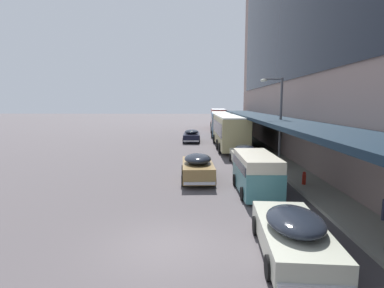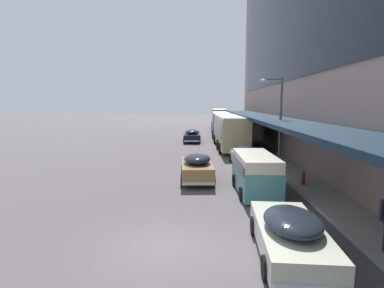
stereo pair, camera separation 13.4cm
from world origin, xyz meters
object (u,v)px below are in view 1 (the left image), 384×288
at_px(sedan_trailing_mid, 244,155).
at_px(fire_hydrant, 304,178).
at_px(sedan_second_near, 198,167).
at_px(transit_bus_kerbside_rear, 221,122).
at_px(sedan_far_back, 293,233).
at_px(transit_bus_kerbside_front, 218,117).
at_px(sedan_trailing_near, 192,136).
at_px(vw_van, 256,171).
at_px(transit_bus_kerbside_far, 229,130).
at_px(street_lamp, 278,115).

xyz_separation_m(sedan_trailing_mid, fire_hydrant, (2.38, -5.63, -0.25)).
height_order(sedan_second_near, fire_hydrant, sedan_second_near).
height_order(sedan_second_near, sedan_trailing_mid, sedan_second_near).
distance_m(transit_bus_kerbside_rear, sedan_far_back, 33.13).
relative_size(sedan_second_near, sedan_trailing_mid, 0.97).
distance_m(transit_bus_kerbside_front, transit_bus_kerbside_rear, 12.47).
xyz_separation_m(sedan_second_near, sedan_trailing_near, (-0.83, 17.59, -0.05)).
bearing_deg(sedan_trailing_mid, sedan_trailing_near, 107.59).
bearing_deg(sedan_second_near, vw_van, -36.84).
bearing_deg(sedan_far_back, transit_bus_kerbside_far, 89.50).
xyz_separation_m(transit_bus_kerbside_far, vw_van, (-0.10, -14.91, -0.77)).
relative_size(transit_bus_kerbside_rear, fire_hydrant, 14.71).
xyz_separation_m(sedan_trailing_mid, street_lamp, (2.01, -1.14, 2.96)).
bearing_deg(sedan_trailing_mid, transit_bus_kerbside_front, 89.83).
distance_m(sedan_far_back, street_lamp, 12.52).
relative_size(transit_bus_kerbside_rear, vw_van, 2.24).
height_order(transit_bus_kerbside_rear, street_lamp, street_lamp).
xyz_separation_m(sedan_second_near, sedan_trailing_mid, (3.36, 4.38, -0.04)).
bearing_deg(sedan_far_back, sedan_trailing_mid, 87.85).
height_order(sedan_trailing_mid, street_lamp, street_lamp).
distance_m(transit_bus_kerbside_far, street_lamp, 9.91).
relative_size(sedan_second_near, sedan_trailing_near, 0.95).
relative_size(transit_bus_kerbside_far, sedan_far_back, 2.32).
xyz_separation_m(transit_bus_kerbside_front, transit_bus_kerbside_far, (-0.40, -24.22, -0.10)).
bearing_deg(transit_bus_kerbside_rear, transit_bus_kerbside_far, -90.14).
bearing_deg(sedan_trailing_near, sedan_trailing_mid, -72.41).
bearing_deg(transit_bus_kerbside_far, transit_bus_kerbside_rear, 89.86).
height_order(sedan_far_back, sedan_trailing_mid, sedan_trailing_mid).
height_order(transit_bus_kerbside_rear, transit_bus_kerbside_far, transit_bus_kerbside_far).
bearing_deg(vw_van, fire_hydrant, 19.04).
height_order(transit_bus_kerbside_front, transit_bus_kerbside_rear, transit_bus_kerbside_front).
bearing_deg(sedan_far_back, transit_bus_kerbside_rear, 89.63).
height_order(vw_van, fire_hydrant, vw_van).
distance_m(transit_bus_kerbside_front, sedan_trailing_mid, 32.56).
relative_size(street_lamp, fire_hydrant, 8.60).
bearing_deg(fire_hydrant, sedan_second_near, 167.71).
bearing_deg(sedan_trailing_mid, sedan_far_back, -92.15).
relative_size(transit_bus_kerbside_rear, sedan_trailing_near, 2.25).
distance_m(transit_bus_kerbside_far, sedan_far_back, 21.39).
bearing_deg(transit_bus_kerbside_front, street_lamp, -86.74).
relative_size(sedan_second_near, street_lamp, 0.73).
bearing_deg(transit_bus_kerbside_far, sedan_second_near, -103.52).
distance_m(transit_bus_kerbside_front, sedan_second_near, 37.10).
relative_size(sedan_trailing_mid, fire_hydrant, 6.44).
distance_m(transit_bus_kerbside_front, fire_hydrant, 38.26).
distance_m(transit_bus_kerbside_front, transit_bus_kerbside_far, 24.22).
height_order(sedan_trailing_mid, vw_van, vw_van).
height_order(transit_bus_kerbside_front, street_lamp, street_lamp).
bearing_deg(transit_bus_kerbside_far, street_lamp, -76.25).
bearing_deg(transit_bus_kerbside_front, sedan_second_near, -95.34).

